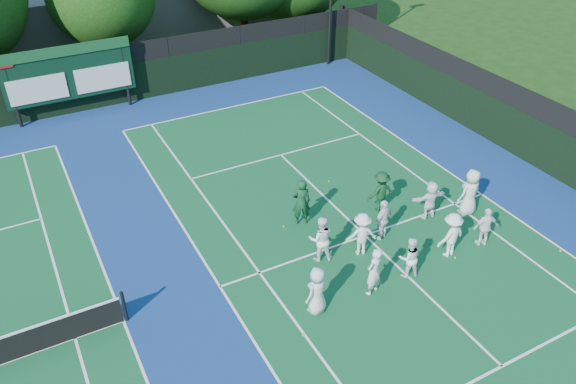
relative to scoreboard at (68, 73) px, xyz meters
name	(u,v)px	position (x,y,z in m)	size (l,w,h in m)	color
ground	(382,252)	(7.01, -15.59, -2.19)	(120.00, 120.00, 0.00)	#17360E
court_apron	(205,292)	(1.01, -14.59, -2.19)	(34.00, 32.00, 0.01)	navy
near_court	(365,235)	(7.01, -14.59, -2.18)	(11.05, 23.85, 0.01)	#104E29
back_fence	(92,83)	(1.01, 0.41, -0.83)	(34.00, 0.08, 3.00)	black
divider_fence_right	(553,143)	(16.01, -14.59, -0.83)	(0.08, 32.00, 3.00)	black
scoreboard	(68,73)	(0.00, 0.00, 0.00)	(6.00, 0.21, 3.55)	black
clubhouse	(128,16)	(5.01, 8.41, -0.19)	(18.00, 6.00, 4.00)	#58585D
tennis_ball_0	(303,335)	(2.84, -17.55, -2.16)	(0.07, 0.07, 0.07)	#AEC417
tennis_ball_2	(560,251)	(12.34, -18.42, -2.16)	(0.07, 0.07, 0.07)	#AEC417
tennis_ball_3	(284,226)	(4.73, -12.80, -2.16)	(0.07, 0.07, 0.07)	#AEC417
tennis_ball_4	(329,181)	(7.72, -11.02, -2.16)	(0.07, 0.07, 0.07)	#AEC417
tennis_ball_5	(455,258)	(8.96, -17.01, -2.16)	(0.07, 0.07, 0.07)	#AEC417
player_front_0	(317,290)	(3.68, -16.86, -1.38)	(0.79, 0.52, 1.62)	silver
player_front_1	(374,271)	(5.58, -17.01, -1.34)	(0.62, 0.41, 1.69)	silver
player_front_2	(409,257)	(7.03, -16.89, -1.46)	(0.71, 0.55, 1.46)	white
player_front_3	(451,235)	(8.88, -16.72, -1.37)	(1.06, 0.61, 1.64)	white
player_front_4	(485,227)	(10.27, -16.86, -1.45)	(0.87, 0.36, 1.49)	white
player_back_0	(321,239)	(4.99, -14.88, -1.35)	(0.81, 0.63, 1.67)	white
player_back_1	(362,234)	(6.33, -15.27, -1.40)	(1.02, 0.59, 1.58)	white
player_back_2	(383,220)	(7.44, -14.94, -1.41)	(0.92, 0.38, 1.57)	white
player_back_3	(430,200)	(9.69, -14.72, -1.44)	(1.39, 0.44, 1.50)	white
player_back_4	(470,192)	(11.10, -15.21, -1.27)	(0.90, 0.59, 1.84)	silver
coach_left	(301,202)	(5.39, -12.87, -1.27)	(0.67, 0.44, 1.83)	#103D22
coach_right	(381,192)	(8.37, -13.52, -1.38)	(1.05, 0.60, 1.62)	#0F371A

